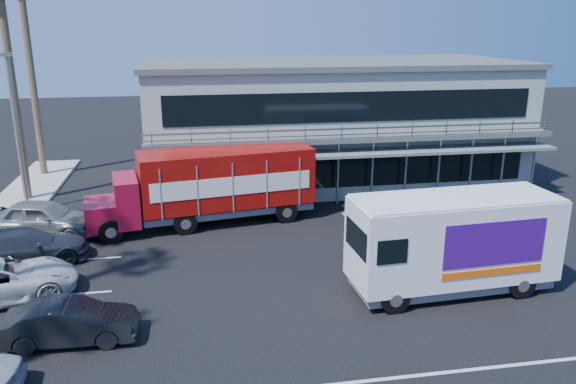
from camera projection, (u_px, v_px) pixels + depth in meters
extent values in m
plane|color=black|center=(347.00, 283.00, 21.31)|extent=(120.00, 120.00, 0.00)
cube|color=#9BA295|center=(331.00, 123.00, 34.93)|extent=(22.00, 10.00, 7.00)
cube|color=#515454|center=(332.00, 63.00, 33.88)|extent=(22.40, 10.40, 0.30)
cube|color=#515454|center=(356.00, 139.00, 29.62)|extent=(22.00, 1.20, 0.25)
cube|color=gray|center=(360.00, 131.00, 28.96)|extent=(22.00, 0.08, 0.90)
cube|color=slate|center=(357.00, 153.00, 29.54)|extent=(22.00, 1.80, 0.15)
cube|color=black|center=(352.00, 173.00, 30.75)|extent=(20.00, 0.06, 1.60)
cube|color=black|center=(354.00, 107.00, 29.71)|extent=(20.00, 0.06, 1.60)
cylinder|color=brown|center=(15.00, 101.00, 29.58)|extent=(0.44, 0.44, 11.00)
cylinder|color=brown|center=(32.00, 82.00, 34.56)|extent=(0.44, 0.44, 12.00)
cylinder|color=gray|center=(18.00, 136.00, 28.21)|extent=(0.14, 0.14, 8.00)
cube|color=gray|center=(6.00, 55.00, 27.05)|extent=(0.50, 0.25, 0.18)
cube|color=maroon|center=(102.00, 214.00, 25.78)|extent=(1.81, 2.54, 1.24)
cube|color=maroon|center=(126.00, 200.00, 25.98)|extent=(1.45, 2.73, 2.18)
cube|color=black|center=(125.00, 187.00, 25.80)|extent=(0.41, 2.18, 0.73)
cube|color=#970F09|center=(226.00, 177.00, 27.29)|extent=(8.60, 3.92, 2.69)
cube|color=slate|center=(227.00, 208.00, 27.75)|extent=(8.54, 3.54, 0.31)
cube|color=white|center=(233.00, 186.00, 26.14)|extent=(7.53, 1.29, 0.88)
cube|color=white|center=(221.00, 173.00, 28.50)|extent=(7.53, 1.29, 0.88)
cylinder|color=black|center=(111.00, 232.00, 24.99)|extent=(1.11, 0.45, 1.08)
cylinder|color=black|center=(109.00, 216.00, 27.05)|extent=(1.11, 0.45, 1.08)
cylinder|color=black|center=(185.00, 223.00, 26.04)|extent=(1.11, 0.45, 1.08)
cylinder|color=black|center=(178.00, 209.00, 28.10)|extent=(1.11, 0.45, 1.08)
cylinder|color=black|center=(286.00, 212.00, 27.61)|extent=(1.11, 0.45, 1.08)
cylinder|color=black|center=(272.00, 199.00, 29.67)|extent=(1.11, 0.45, 1.08)
cube|color=white|center=(453.00, 238.00, 20.14)|extent=(7.52, 2.95, 2.96)
cube|color=slate|center=(449.00, 280.00, 20.62)|extent=(7.21, 2.68, 0.37)
cube|color=black|center=(357.00, 238.00, 19.26)|extent=(0.18, 2.08, 1.00)
cube|color=white|center=(457.00, 198.00, 19.71)|extent=(7.37, 2.89, 0.08)
cube|color=#400D77|center=(495.00, 244.00, 19.07)|extent=(3.80, 0.25, 1.58)
cube|color=#400D77|center=(457.00, 219.00, 21.46)|extent=(3.80, 0.25, 1.58)
cube|color=#F2590C|center=(492.00, 272.00, 19.37)|extent=(3.80, 0.24, 0.26)
cylinder|color=black|center=(395.00, 299.00, 18.98)|extent=(1.03, 0.34, 1.01)
cylinder|color=black|center=(371.00, 272.00, 21.06)|extent=(1.03, 0.34, 1.01)
cylinder|color=black|center=(522.00, 285.00, 20.03)|extent=(1.03, 0.34, 1.01)
cylinder|color=black|center=(487.00, 260.00, 22.11)|extent=(1.03, 0.34, 1.01)
imported|color=black|center=(71.00, 322.00, 17.21)|extent=(4.05, 1.50, 1.32)
imported|color=silver|center=(0.00, 281.00, 19.81)|extent=(5.69, 3.84, 1.45)
imported|color=#282A35|center=(25.00, 247.00, 22.83)|extent=(5.31, 3.08, 1.45)
imported|color=slate|center=(43.00, 218.00, 25.82)|extent=(5.28, 2.98, 1.69)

